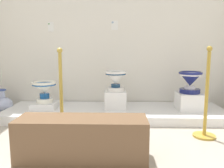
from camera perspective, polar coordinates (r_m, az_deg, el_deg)
The scene contains 15 objects.
ground_plane at distance 2.19m, azimuth 0.20°, elevation -19.40°, with size 5.97×5.46×0.02m, color #B2A899.
wall_back at distance 3.92m, azimuth 0.89°, elevation 15.68°, with size 4.17×0.06×3.01m, color white.
display_platform at distance 3.50m, azimuth 0.75°, elevation -7.21°, with size 3.31×0.94×0.13m, color white.
plinth_block_broad_patterned at distance 3.65m, azimuth -16.45°, elevation -5.12°, with size 0.36×0.36×0.09m, color white.
antique_toilet_broad_patterned at distance 3.59m, azimuth -16.63°, elevation -1.09°, with size 0.37×0.37×0.32m.
plinth_block_rightmost at distance 3.49m, azimuth 0.91°, elevation -3.93°, with size 0.32×0.32×0.26m, color white.
antique_toilet_rightmost at distance 3.44m, azimuth 0.92°, elevation 1.41°, with size 0.33×0.33×0.31m.
plinth_block_central_ornate at distance 3.59m, azimuth 18.76°, elevation -4.12°, with size 0.35×0.38×0.25m, color white.
antique_toilet_central_ornate at distance 3.54m, azimuth 19.01°, elevation 0.93°, with size 0.34×0.34×0.32m.
info_placard_first at distance 4.03m, azimuth -15.09°, elevation 13.71°, with size 0.10×0.01×0.16m.
info_placard_second at distance 3.88m, azimuth 0.66°, elevation 14.53°, with size 0.11×0.01×0.15m.
decorative_vase_spare at distance 4.01m, azimuth -25.70°, elevation -4.60°, with size 0.31×0.31×0.40m.
stanchion_post_near_left at distance 2.74m, azimuth -12.49°, elevation -6.77°, with size 0.27×0.27×1.04m.
stanchion_post_near_right at distance 2.87m, azimuth 22.43°, elevation -6.24°, with size 0.26×0.26×1.06m.
museum_bench at distance 2.18m, azimuth -7.47°, elevation -13.44°, with size 1.19×0.36×0.40m, color brown.
Camera 1 is at (2.03, -1.20, 1.01)m, focal length 36.47 mm.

